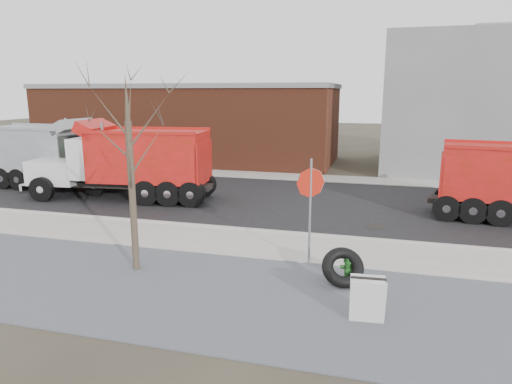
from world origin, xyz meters
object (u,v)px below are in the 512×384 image
(fire_hydrant, at_px, (349,269))
(sandwich_board, at_px, (367,300))
(dump_truck_red_b, at_px, (127,160))
(dump_truck_grey, at_px, (50,153))
(stop_sign, at_px, (310,195))
(truck_tire, at_px, (343,267))

(fire_hydrant, bearing_deg, sandwich_board, -75.65)
(fire_hydrant, distance_m, dump_truck_red_b, 12.28)
(sandwich_board, height_order, dump_truck_grey, dump_truck_grey)
(stop_sign, distance_m, dump_truck_grey, 15.79)
(stop_sign, bearing_deg, sandwich_board, -71.73)
(truck_tire, xyz_separation_m, sandwich_board, (0.65, -1.83, 0.06))
(truck_tire, bearing_deg, dump_truck_grey, 151.49)
(truck_tire, distance_m, dump_truck_grey, 17.22)
(fire_hydrant, distance_m, truck_tire, 0.29)
(truck_tire, relative_size, dump_truck_grey, 0.17)
(stop_sign, bearing_deg, truck_tire, -57.71)
(stop_sign, bearing_deg, fire_hydrant, -47.21)
(fire_hydrant, xyz_separation_m, dump_truck_red_b, (-10.18, 6.71, 1.43))
(sandwich_board, bearing_deg, dump_truck_red_b, 135.96)
(truck_tire, distance_m, sandwich_board, 1.94)
(dump_truck_red_b, bearing_deg, fire_hydrant, 140.27)
(truck_tire, bearing_deg, fire_hydrant, 61.24)
(truck_tire, relative_size, stop_sign, 0.42)
(truck_tire, relative_size, dump_truck_red_b, 0.15)
(sandwich_board, bearing_deg, fire_hydrant, 99.48)
(dump_truck_red_b, relative_size, dump_truck_grey, 1.10)
(fire_hydrant, bearing_deg, dump_truck_red_b, 146.79)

